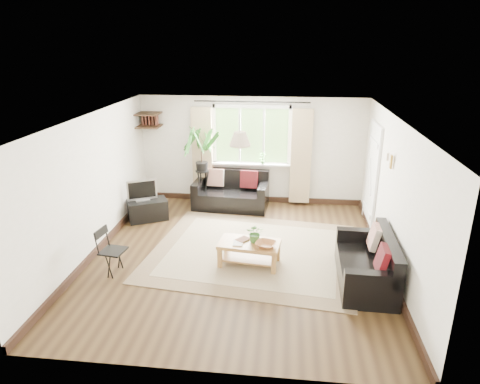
# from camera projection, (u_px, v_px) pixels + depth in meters

# --- Properties ---
(floor) EXTENTS (5.50, 5.50, 0.00)m
(floor) POSITION_uv_depth(u_px,v_px,m) (237.00, 257.00, 7.42)
(floor) COLOR black
(floor) RESTS_ON ground
(ceiling) EXTENTS (5.50, 5.50, 0.00)m
(ceiling) POSITION_uv_depth(u_px,v_px,m) (237.00, 119.00, 6.61)
(ceiling) COLOR white
(ceiling) RESTS_ON floor
(wall_back) EXTENTS (5.00, 0.02, 2.40)m
(wall_back) POSITION_uv_depth(u_px,v_px,m) (252.00, 151.00, 9.59)
(wall_back) COLOR beige
(wall_back) RESTS_ON floor
(wall_front) EXTENTS (5.00, 0.02, 2.40)m
(wall_front) POSITION_uv_depth(u_px,v_px,m) (206.00, 280.00, 4.44)
(wall_front) COLOR beige
(wall_front) RESTS_ON floor
(wall_left) EXTENTS (0.02, 5.50, 2.40)m
(wall_left) POSITION_uv_depth(u_px,v_px,m) (92.00, 186.00, 7.28)
(wall_left) COLOR beige
(wall_left) RESTS_ON floor
(wall_right) EXTENTS (0.02, 5.50, 2.40)m
(wall_right) POSITION_uv_depth(u_px,v_px,m) (394.00, 197.00, 6.76)
(wall_right) COLOR beige
(wall_right) RESTS_ON floor
(rug) EXTENTS (3.83, 3.39, 0.02)m
(rug) POSITION_uv_depth(u_px,v_px,m) (253.00, 251.00, 7.59)
(rug) COLOR #BAAF90
(rug) RESTS_ON floor
(window) EXTENTS (2.50, 0.16, 2.16)m
(window) POSITION_uv_depth(u_px,v_px,m) (252.00, 136.00, 9.43)
(window) COLOR white
(window) RESTS_ON wall_back
(door) EXTENTS (0.06, 0.96, 2.06)m
(door) POSITION_uv_depth(u_px,v_px,m) (372.00, 177.00, 8.42)
(door) COLOR silver
(door) RESTS_ON wall_right
(corner_shelf) EXTENTS (0.50, 0.50, 0.34)m
(corner_shelf) POSITION_uv_depth(u_px,v_px,m) (149.00, 120.00, 9.36)
(corner_shelf) COLOR black
(corner_shelf) RESTS_ON wall_back
(pendant_lamp) EXTENTS (0.36, 0.36, 0.54)m
(pendant_lamp) POSITION_uv_depth(u_px,v_px,m) (240.00, 135.00, 7.10)
(pendant_lamp) COLOR beige
(pendant_lamp) RESTS_ON ceiling
(wall_sconce) EXTENTS (0.12, 0.12, 0.28)m
(wall_sconce) POSITION_uv_depth(u_px,v_px,m) (389.00, 159.00, 6.86)
(wall_sconce) COLOR beige
(wall_sconce) RESTS_ON wall_right
(sofa_back) EXTENTS (1.67, 0.92, 0.76)m
(sofa_back) POSITION_uv_depth(u_px,v_px,m) (231.00, 191.00, 9.47)
(sofa_back) COLOR black
(sofa_back) RESTS_ON floor
(sofa_right) EXTENTS (1.60, 0.83, 0.74)m
(sofa_right) POSITION_uv_depth(u_px,v_px,m) (366.00, 261.00, 6.52)
(sofa_right) COLOR black
(sofa_right) RESTS_ON floor
(coffee_table) EXTENTS (1.05, 0.66, 0.41)m
(coffee_table) POSITION_uv_depth(u_px,v_px,m) (249.00, 253.00, 7.10)
(coffee_table) COLOR brown
(coffee_table) RESTS_ON floor
(table_plant) EXTENTS (0.30, 0.26, 0.32)m
(table_plant) POSITION_uv_depth(u_px,v_px,m) (255.00, 233.00, 7.00)
(table_plant) COLOR #3D712D
(table_plant) RESTS_ON coffee_table
(bowl) EXTENTS (0.41, 0.41, 0.08)m
(bowl) POSITION_uv_depth(u_px,v_px,m) (266.00, 245.00, 6.87)
(bowl) COLOR #A16337
(bowl) RESTS_ON coffee_table
(book_a) EXTENTS (0.16, 0.22, 0.02)m
(book_a) POSITION_uv_depth(u_px,v_px,m) (233.00, 243.00, 7.00)
(book_a) COLOR silver
(book_a) RESTS_ON coffee_table
(book_b) EXTENTS (0.27, 0.29, 0.02)m
(book_b) POSITION_uv_depth(u_px,v_px,m) (239.00, 238.00, 7.17)
(book_b) COLOR #523121
(book_b) RESTS_ON coffee_table
(tv_stand) EXTENTS (0.90, 0.76, 0.42)m
(tv_stand) POSITION_uv_depth(u_px,v_px,m) (148.00, 210.00, 8.89)
(tv_stand) COLOR black
(tv_stand) RESTS_ON floor
(tv) EXTENTS (0.63, 0.46, 0.46)m
(tv) POSITION_uv_depth(u_px,v_px,m) (142.00, 190.00, 8.75)
(tv) COLOR #A5A5AA
(tv) RESTS_ON tv_stand
(palm_stand) EXTENTS (0.75, 0.75, 1.78)m
(palm_stand) POSITION_uv_depth(u_px,v_px,m) (202.00, 167.00, 9.42)
(palm_stand) COLOR black
(palm_stand) RESTS_ON floor
(folding_chair) EXTENTS (0.45, 0.45, 0.76)m
(folding_chair) POSITION_uv_depth(u_px,v_px,m) (113.00, 252.00, 6.78)
(folding_chair) COLOR black
(folding_chair) RESTS_ON floor
(sill_plant) EXTENTS (0.14, 0.10, 0.27)m
(sill_plant) POSITION_uv_depth(u_px,v_px,m) (262.00, 158.00, 9.50)
(sill_plant) COLOR #2D6023
(sill_plant) RESTS_ON window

